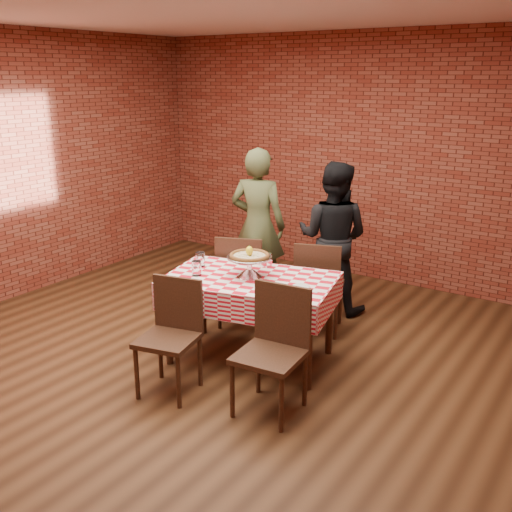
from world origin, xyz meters
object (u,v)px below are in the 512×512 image
(pizza, at_px, (249,256))
(condiment_caddy, at_px, (266,260))
(chair_near_right, at_px, (269,354))
(water_glass_right, at_px, (200,259))
(chair_far_right, at_px, (319,285))
(chair_near_left, at_px, (168,340))
(pizza_stand, at_px, (249,266))
(chair_far_left, at_px, (244,279))
(diner_olive, at_px, (258,226))
(table, at_px, (250,319))
(diner_black, at_px, (333,237))
(water_glass_left, at_px, (197,268))

(pizza, bearing_deg, condiment_caddy, 96.31)
(chair_near_right, bearing_deg, water_glass_right, 145.80)
(water_glass_right, distance_m, chair_far_right, 1.21)
(condiment_caddy, distance_m, chair_near_left, 1.23)
(pizza_stand, bearing_deg, chair_far_left, 128.97)
(chair_far_right, bearing_deg, condiment_caddy, 45.73)
(condiment_caddy, relative_size, chair_far_right, 0.13)
(diner_olive, bearing_deg, chair_near_left, 91.47)
(chair_near_left, relative_size, chair_far_right, 0.98)
(condiment_caddy, bearing_deg, chair_far_left, 156.60)
(table, height_order, diner_black, diner_black)
(chair_far_left, height_order, diner_black, diner_black)
(chair_near_left, height_order, chair_far_left, chair_far_left)
(table, relative_size, condiment_caddy, 11.33)
(table, height_order, water_glass_right, water_glass_right)
(chair_near_left, xyz_separation_m, diner_black, (0.25, 2.27, 0.34))
(water_glass_right, bearing_deg, table, -0.32)
(pizza, distance_m, chair_far_right, 1.01)
(pizza_stand, bearing_deg, water_glass_left, -149.17)
(condiment_caddy, height_order, chair_far_left, chair_far_left)
(pizza, bearing_deg, chair_far_left, 128.97)
(water_glass_left, distance_m, diner_black, 1.71)
(water_glass_left, xyz_separation_m, diner_black, (0.46, 1.65, -0.03))
(chair_near_right, height_order, diner_olive, diner_olive)
(chair_near_right, bearing_deg, condiment_caddy, 119.14)
(water_glass_right, height_order, diner_black, diner_black)
(water_glass_right, bearing_deg, condiment_caddy, 33.28)
(pizza_stand, bearing_deg, water_glass_right, -178.37)
(water_glass_left, bearing_deg, chair_far_left, 96.37)
(diner_olive, bearing_deg, chair_far_left, 98.44)
(chair_far_left, bearing_deg, condiment_caddy, 126.00)
(chair_far_left, relative_size, chair_far_right, 1.02)
(condiment_caddy, relative_size, chair_near_left, 0.14)
(chair_far_right, bearing_deg, pizza, 55.94)
(chair_far_left, bearing_deg, diner_black, -145.03)
(pizza_stand, distance_m, diner_olive, 1.43)
(table, xyz_separation_m, chair_near_left, (-0.20, -0.84, 0.08))
(chair_near_left, xyz_separation_m, chair_near_right, (0.80, 0.21, 0.02))
(water_glass_left, bearing_deg, chair_near_right, -22.28)
(pizza_stand, xyz_separation_m, chair_far_right, (0.22, 0.87, -0.39))
(chair_near_right, bearing_deg, diner_olive, 120.59)
(pizza, relative_size, chair_far_right, 0.37)
(chair_near_right, bearing_deg, table, 128.33)
(table, bearing_deg, chair_far_right, 77.34)
(pizza, height_order, chair_near_left, pizza)
(pizza, relative_size, condiment_caddy, 2.74)
(chair_far_left, height_order, chair_far_right, chair_far_left)
(diner_olive, bearing_deg, water_glass_right, 86.08)
(chair_near_right, bearing_deg, diner_black, 99.63)
(chair_far_right, height_order, diner_black, diner_black)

